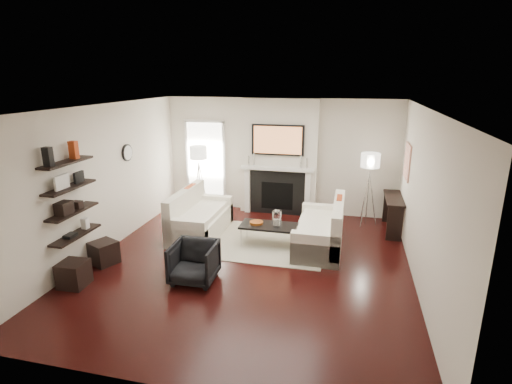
% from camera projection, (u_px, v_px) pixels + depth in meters
% --- Properties ---
extents(room_envelope, '(6.00, 6.00, 6.00)m').
position_uv_depth(room_envelope, '(248.00, 190.00, 6.63)').
color(room_envelope, black).
rests_on(room_envelope, ground).
extents(chimney_breast, '(1.80, 0.25, 2.70)m').
position_uv_depth(chimney_breast, '(279.00, 157.00, 9.31)').
color(chimney_breast, silver).
rests_on(chimney_breast, floor).
extents(fireplace_surround, '(1.30, 0.02, 1.04)m').
position_uv_depth(fireplace_surround, '(277.00, 193.00, 9.42)').
color(fireplace_surround, black).
rests_on(fireplace_surround, floor).
extents(firebox, '(0.75, 0.02, 0.65)m').
position_uv_depth(firebox, '(277.00, 196.00, 9.43)').
color(firebox, black).
rests_on(firebox, floor).
extents(mantel_pilaster_l, '(0.12, 0.08, 1.10)m').
position_uv_depth(mantel_pilaster_l, '(247.00, 190.00, 9.54)').
color(mantel_pilaster_l, white).
rests_on(mantel_pilaster_l, floor).
extents(mantel_pilaster_r, '(0.12, 0.08, 1.10)m').
position_uv_depth(mantel_pilaster_r, '(308.00, 194.00, 9.22)').
color(mantel_pilaster_r, white).
rests_on(mantel_pilaster_r, floor).
extents(mantel_shelf, '(1.70, 0.18, 0.07)m').
position_uv_depth(mantel_shelf, '(277.00, 169.00, 9.20)').
color(mantel_shelf, white).
rests_on(mantel_shelf, chimney_breast).
extents(tv_body, '(1.20, 0.06, 0.70)m').
position_uv_depth(tv_body, '(278.00, 140.00, 9.04)').
color(tv_body, black).
rests_on(tv_body, chimney_breast).
extents(tv_screen, '(1.10, 0.00, 0.62)m').
position_uv_depth(tv_screen, '(277.00, 140.00, 9.01)').
color(tv_screen, '#BF723F').
rests_on(tv_screen, tv_body).
extents(candlestick_l_tall, '(0.04, 0.04, 0.30)m').
position_uv_depth(candlestick_l_tall, '(254.00, 160.00, 9.28)').
color(candlestick_l_tall, silver).
rests_on(candlestick_l_tall, mantel_shelf).
extents(candlestick_l_short, '(0.04, 0.04, 0.24)m').
position_uv_depth(candlestick_l_short, '(249.00, 161.00, 9.32)').
color(candlestick_l_short, silver).
rests_on(candlestick_l_short, mantel_shelf).
extents(candlestick_r_tall, '(0.04, 0.04, 0.30)m').
position_uv_depth(candlestick_r_tall, '(301.00, 162.00, 9.04)').
color(candlestick_r_tall, silver).
rests_on(candlestick_r_tall, mantel_shelf).
extents(candlestick_r_short, '(0.04, 0.04, 0.24)m').
position_uv_depth(candlestick_r_short, '(307.00, 163.00, 9.02)').
color(candlestick_r_short, silver).
rests_on(candlestick_r_short, mantel_shelf).
extents(hallway_panel, '(0.90, 0.02, 2.10)m').
position_uv_depth(hallway_panel, '(206.00, 165.00, 9.91)').
color(hallway_panel, white).
rests_on(hallway_panel, floor).
extents(door_trim_l, '(0.06, 0.06, 2.16)m').
position_uv_depth(door_trim_l, '(188.00, 164.00, 10.00)').
color(door_trim_l, white).
rests_on(door_trim_l, floor).
extents(door_trim_r, '(0.06, 0.06, 2.16)m').
position_uv_depth(door_trim_r, '(224.00, 166.00, 9.78)').
color(door_trim_r, white).
rests_on(door_trim_r, floor).
extents(door_trim_top, '(1.02, 0.06, 0.06)m').
position_uv_depth(door_trim_top, '(204.00, 121.00, 9.59)').
color(door_trim_top, white).
rests_on(door_trim_top, wall_back).
extents(rug, '(2.60, 2.00, 0.01)m').
position_uv_depth(rug, '(259.00, 241.00, 7.95)').
color(rug, '#B5AD94').
rests_on(rug, floor).
extents(loveseat_left_base, '(0.85, 1.80, 0.42)m').
position_uv_depth(loveseat_left_base, '(201.00, 224.00, 8.30)').
color(loveseat_left_base, white).
rests_on(loveseat_left_base, floor).
extents(loveseat_left_back, '(0.18, 1.80, 0.80)m').
position_uv_depth(loveseat_left_back, '(185.00, 209.00, 8.29)').
color(loveseat_left_back, white).
rests_on(loveseat_left_back, floor).
extents(loveseat_left_arm_n, '(0.85, 0.18, 0.60)m').
position_uv_depth(loveseat_left_arm_n, '(185.00, 235.00, 7.52)').
color(loveseat_left_arm_n, white).
rests_on(loveseat_left_arm_n, floor).
extents(loveseat_left_arm_s, '(0.85, 0.18, 0.60)m').
position_uv_depth(loveseat_left_arm_s, '(214.00, 208.00, 9.03)').
color(loveseat_left_arm_s, white).
rests_on(loveseat_left_arm_s, floor).
extents(loveseat_left_cushion, '(0.63, 1.44, 0.10)m').
position_uv_depth(loveseat_left_cushion, '(203.00, 213.00, 8.22)').
color(loveseat_left_cushion, white).
rests_on(loveseat_left_cushion, loveseat_left_base).
extents(pillow_left_orange, '(0.10, 0.42, 0.42)m').
position_uv_depth(pillow_left_orange, '(190.00, 195.00, 8.51)').
color(pillow_left_orange, '#AA3915').
rests_on(pillow_left_orange, loveseat_left_cushion).
extents(pillow_left_charcoal, '(0.10, 0.40, 0.40)m').
position_uv_depth(pillow_left_charcoal, '(179.00, 204.00, 7.95)').
color(pillow_left_charcoal, black).
rests_on(pillow_left_charcoal, loveseat_left_cushion).
extents(loveseat_right_base, '(0.85, 1.80, 0.42)m').
position_uv_depth(loveseat_right_base, '(319.00, 237.00, 7.65)').
color(loveseat_right_base, white).
rests_on(loveseat_right_base, floor).
extents(loveseat_right_back, '(0.18, 1.80, 0.80)m').
position_uv_depth(loveseat_right_back, '(338.00, 223.00, 7.49)').
color(loveseat_right_back, white).
rests_on(loveseat_right_back, floor).
extents(loveseat_right_arm_n, '(0.85, 0.18, 0.60)m').
position_uv_depth(loveseat_right_arm_n, '(315.00, 250.00, 6.87)').
color(loveseat_right_arm_n, white).
rests_on(loveseat_right_arm_n, floor).
extents(loveseat_right_arm_s, '(0.85, 0.18, 0.60)m').
position_uv_depth(loveseat_right_arm_s, '(322.00, 218.00, 8.38)').
color(loveseat_right_arm_s, white).
rests_on(loveseat_right_arm_s, floor).
extents(loveseat_right_cushion, '(0.63, 1.44, 0.10)m').
position_uv_depth(loveseat_right_cushion, '(317.00, 224.00, 7.59)').
color(loveseat_right_cushion, white).
rests_on(loveseat_right_cushion, loveseat_right_base).
extents(pillow_right_orange, '(0.10, 0.42, 0.42)m').
position_uv_depth(pillow_right_orange, '(339.00, 208.00, 7.71)').
color(pillow_right_orange, '#AA3915').
rests_on(pillow_right_orange, loveseat_right_cushion).
extents(pillow_right_charcoal, '(0.10, 0.40, 0.40)m').
position_uv_depth(pillow_right_charcoal, '(338.00, 218.00, 7.15)').
color(pillow_right_charcoal, black).
rests_on(pillow_right_charcoal, loveseat_right_cushion).
extents(coffee_table, '(1.10, 0.55, 0.04)m').
position_uv_depth(coffee_table, '(269.00, 226.00, 7.68)').
color(coffee_table, black).
rests_on(coffee_table, floor).
extents(coffee_leg_nw, '(0.02, 0.02, 0.38)m').
position_uv_depth(coffee_leg_nw, '(241.00, 238.00, 7.65)').
color(coffee_leg_nw, silver).
rests_on(coffee_leg_nw, floor).
extents(coffee_leg_ne, '(0.02, 0.02, 0.38)m').
position_uv_depth(coffee_leg_ne, '(293.00, 243.00, 7.42)').
color(coffee_leg_ne, silver).
rests_on(coffee_leg_ne, floor).
extents(coffee_leg_sw, '(0.02, 0.02, 0.38)m').
position_uv_depth(coffee_leg_sw, '(247.00, 230.00, 8.06)').
color(coffee_leg_sw, silver).
rests_on(coffee_leg_sw, floor).
extents(coffee_leg_se, '(0.02, 0.02, 0.38)m').
position_uv_depth(coffee_leg_se, '(296.00, 234.00, 7.83)').
color(coffee_leg_se, silver).
rests_on(coffee_leg_se, floor).
extents(hurricane_glass, '(0.18, 0.18, 0.31)m').
position_uv_depth(hurricane_glass, '(277.00, 219.00, 7.60)').
color(hurricane_glass, white).
rests_on(hurricane_glass, coffee_table).
extents(hurricane_candle, '(0.09, 0.09, 0.13)m').
position_uv_depth(hurricane_candle, '(277.00, 222.00, 7.62)').
color(hurricane_candle, white).
rests_on(hurricane_candle, coffee_table).
extents(copper_bowl, '(0.26, 0.26, 0.04)m').
position_uv_depth(copper_bowl, '(256.00, 223.00, 7.73)').
color(copper_bowl, '#BB5E1F').
rests_on(copper_bowl, coffee_table).
extents(armchair, '(0.71, 0.67, 0.71)m').
position_uv_depth(armchair, '(194.00, 261.00, 6.34)').
color(armchair, black).
rests_on(armchair, floor).
extents(lamp_left_post, '(0.02, 0.02, 1.20)m').
position_uv_depth(lamp_left_post, '(200.00, 187.00, 9.59)').
color(lamp_left_post, silver).
rests_on(lamp_left_post, floor).
extents(lamp_left_shade, '(0.40, 0.40, 0.30)m').
position_uv_depth(lamp_left_shade, '(198.00, 153.00, 9.35)').
color(lamp_left_shade, white).
rests_on(lamp_left_shade, lamp_left_post).
extents(lamp_left_leg_a, '(0.25, 0.02, 1.23)m').
position_uv_depth(lamp_left_leg_a, '(204.00, 188.00, 9.56)').
color(lamp_left_leg_a, silver).
rests_on(lamp_left_leg_a, floor).
extents(lamp_left_leg_b, '(0.14, 0.22, 1.23)m').
position_uv_depth(lamp_left_leg_b, '(199.00, 186.00, 9.69)').
color(lamp_left_leg_b, silver).
rests_on(lamp_left_leg_b, floor).
extents(lamp_left_leg_c, '(0.14, 0.22, 1.23)m').
position_uv_depth(lamp_left_leg_c, '(196.00, 188.00, 9.51)').
color(lamp_left_leg_c, silver).
rests_on(lamp_left_leg_c, floor).
extents(lamp_right_post, '(0.02, 0.02, 1.20)m').
position_uv_depth(lamp_right_post, '(367.00, 198.00, 8.73)').
color(lamp_right_post, silver).
rests_on(lamp_right_post, floor).
extents(lamp_right_shade, '(0.40, 0.40, 0.30)m').
position_uv_depth(lamp_right_shade, '(370.00, 160.00, 8.49)').
color(lamp_right_shade, white).
rests_on(lamp_right_shade, lamp_right_post).
extents(lamp_right_leg_a, '(0.25, 0.02, 1.23)m').
position_uv_depth(lamp_right_leg_a, '(373.00, 199.00, 8.70)').
color(lamp_right_leg_a, silver).
rests_on(lamp_right_leg_a, floor).
extents(lamp_right_leg_b, '(0.14, 0.22, 1.23)m').
position_uv_depth(lamp_right_leg_b, '(365.00, 197.00, 8.83)').
color(lamp_right_leg_b, silver).
rests_on(lamp_right_leg_b, floor).
extents(lamp_right_leg_c, '(0.14, 0.22, 1.23)m').
position_uv_depth(lamp_right_leg_c, '(365.00, 199.00, 8.65)').
color(lamp_right_leg_c, silver).
rests_on(lamp_right_leg_c, floor).
extents(console_top, '(0.35, 1.20, 0.04)m').
position_uv_depth(console_top, '(394.00, 198.00, 8.31)').
color(console_top, black).
rests_on(console_top, floor).
extents(console_leg_n, '(0.30, 0.04, 0.71)m').
position_uv_depth(console_leg_n, '(395.00, 224.00, 7.90)').
color(console_leg_n, black).
rests_on(console_leg_n, floor).
extents(console_leg_s, '(0.30, 0.04, 0.71)m').
position_uv_depth(console_leg_s, '(390.00, 207.00, 8.93)').
color(console_leg_s, black).
rests_on(console_leg_s, floor).
extents(wall_art, '(0.03, 0.70, 0.70)m').
position_uv_depth(wall_art, '(407.00, 162.00, 7.87)').
color(wall_art, tan).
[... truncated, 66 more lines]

